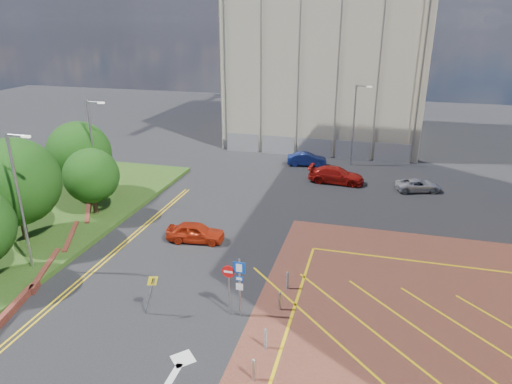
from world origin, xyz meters
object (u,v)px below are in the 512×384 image
at_px(tree_d, 79,153).
at_px(lamp_left_near, 20,197).
at_px(tree_b, 15,182).
at_px(car_blue_back, 307,159).
at_px(sign_cluster, 235,281).
at_px(warning_sign, 151,290).
at_px(lamp_left_far, 94,148).
at_px(car_silver_back, 418,185).
at_px(tree_c, 91,176).
at_px(car_red_back, 336,175).
at_px(lamp_back, 355,122).
at_px(car_red_left, 196,232).

xyz_separation_m(tree_d, lamp_left_near, (4.08, -11.00, 0.79)).
bearing_deg(tree_b, car_blue_back, 54.92).
bearing_deg(sign_cluster, warning_sign, -165.35).
relative_size(lamp_left_far, car_silver_back, 2.10).
bearing_deg(lamp_left_near, tree_c, 97.69).
xyz_separation_m(tree_b, car_silver_back, (25.59, 16.85, -3.70)).
relative_size(tree_c, car_red_back, 0.99).
xyz_separation_m(lamp_back, warning_sign, (-7.79, -28.06, -2.93)).
xyz_separation_m(tree_b, tree_d, (-1.00, 8.00, -0.37)).
height_order(tree_d, car_silver_back, tree_d).
bearing_deg(tree_d, car_red_back, 25.16).
height_order(tree_b, car_silver_back, tree_b).
xyz_separation_m(lamp_back, car_silver_back, (6.01, -6.15, -3.83)).
bearing_deg(lamp_back, car_blue_back, -163.05).
bearing_deg(car_red_back, car_silver_back, -89.53).
bearing_deg(car_red_back, lamp_left_near, 145.84).
bearing_deg(car_silver_back, car_red_back, 69.45).
bearing_deg(car_blue_back, car_silver_back, -124.02).
xyz_separation_m(tree_b, tree_c, (2.00, 5.00, -1.04)).
distance_m(tree_b, lamp_back, 30.21).
xyz_separation_m(tree_c, warning_sign, (9.79, -10.06, -1.76)).
xyz_separation_m(tree_b, lamp_back, (19.58, 23.00, 0.12)).
relative_size(tree_b, tree_d, 1.11).
height_order(lamp_left_far, lamp_back, lamp_left_far).
relative_size(tree_d, lamp_left_near, 0.76).
height_order(warning_sign, car_silver_back, warning_sign).
bearing_deg(lamp_back, tree_c, -134.32).
distance_m(lamp_left_far, car_red_left, 11.21).
relative_size(tree_d, car_blue_back, 1.55).
xyz_separation_m(lamp_left_near, car_red_left, (7.70, 6.07, -4.01)).
bearing_deg(car_red_left, lamp_left_near, 121.05).
relative_size(tree_b, sign_cluster, 2.11).
relative_size(tree_c, lamp_back, 0.61).
distance_m(lamp_back, car_silver_back, 9.42).
height_order(lamp_left_near, sign_cluster, lamp_left_near).
bearing_deg(car_red_back, car_blue_back, 40.45).
distance_m(lamp_left_far, car_red_back, 20.65).
bearing_deg(car_red_left, warning_sign, 179.88).
xyz_separation_m(lamp_left_far, car_silver_back, (24.51, 9.85, -4.13)).
height_order(lamp_back, car_silver_back, lamp_back).
bearing_deg(tree_d, car_blue_back, 40.13).
bearing_deg(lamp_back, sign_cluster, -97.97).
bearing_deg(lamp_back, car_red_back, -99.64).
bearing_deg(car_blue_back, car_red_back, -152.02).
bearing_deg(car_red_left, lamp_left_far, 60.75).
xyz_separation_m(warning_sign, car_blue_back, (3.43, 26.73, -0.78)).
bearing_deg(sign_cluster, lamp_left_near, 175.44).
height_order(warning_sign, car_red_back, warning_sign).
height_order(tree_b, lamp_left_near, lamp_left_near).
height_order(tree_c, car_red_back, tree_c).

